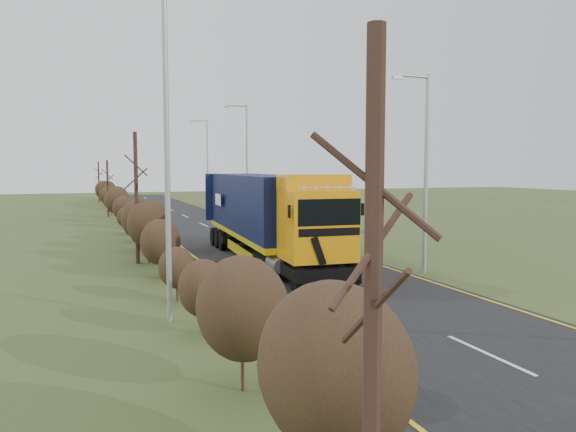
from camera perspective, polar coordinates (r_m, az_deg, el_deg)
The scene contains 14 objects.
ground at distance 24.60m, azimuth 1.27°, elevation -5.43°, with size 160.00×160.00×0.00m, color #3E4F22.
road at distance 33.98m, azimuth -5.02°, elevation -2.53°, with size 8.00×120.00×0.02m, color black.
layby at distance 45.42m, azimuth -0.51°, elevation -0.61°, with size 6.00×18.00×0.02m, color #292725.
lane_markings at distance 33.68m, azimuth -4.88°, elevation -2.56°, with size 7.52×116.00×0.01m.
hedgerow at distance 30.63m, azimuth -14.84°, elevation -0.48°, with size 2.24×102.04×6.05m.
lorry at distance 26.32m, azimuth -2.34°, elevation 0.46°, with size 3.27×15.13×4.18m.
car_red_hatchback at distance 45.59m, azimuth -2.87°, elevation 0.14°, with size 1.41×3.51×1.20m, color maroon.
car_blue_sedan at distance 45.38m, azimuth -1.31°, elevation 0.21°, with size 1.40×4.02×1.33m, color #0B0A39.
streetlight_near at distance 24.04m, azimuth 13.67°, elevation 5.05°, with size 1.77×0.18×8.27m.
streetlight_mid at distance 48.24m, azimuth -4.35°, elevation 6.10°, with size 2.07×0.20×9.75m.
streetlight_far at distance 68.77m, azimuth -8.30°, elevation 5.92°, with size 2.15×0.20×10.14m.
left_pole at distance 16.32m, azimuth -12.20°, elevation 6.29°, with size 0.16×0.16×9.71m, color #A4A8AA.
speed_sign at distance 36.46m, azimuth 3.12°, elevation 0.28°, with size 0.58×0.10×2.11m.
warning_board at distance 47.21m, azimuth -4.28°, elevation 1.15°, with size 0.80×0.11×2.10m.
Camera 1 is at (-9.01, -22.46, 4.45)m, focal length 35.00 mm.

